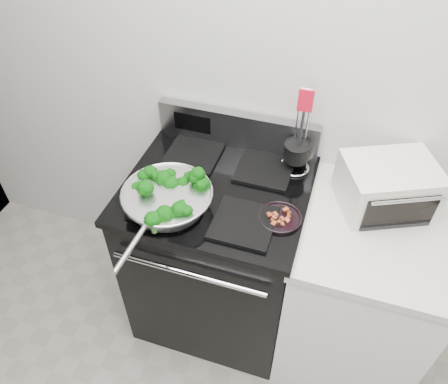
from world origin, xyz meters
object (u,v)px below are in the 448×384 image
at_px(utensil_holder, 296,156).
at_px(skillet, 167,199).
at_px(bacon_plate, 280,216).
at_px(toaster_oven, 387,186).
at_px(gas_range, 218,253).

bearing_deg(utensil_holder, skillet, -141.86).
distance_m(bacon_plate, toaster_oven, 0.46).
bearing_deg(skillet, gas_range, 54.29).
xyz_separation_m(gas_range, skillet, (-0.15, -0.19, 0.52)).
xyz_separation_m(utensil_holder, toaster_oven, (0.39, -0.08, 0.00)).
bearing_deg(gas_range, bacon_plate, -18.78).
relative_size(utensil_holder, toaster_oven, 0.93).
xyz_separation_m(bacon_plate, toaster_oven, (0.38, 0.24, 0.06)).
distance_m(gas_range, bacon_plate, 0.57).
bearing_deg(toaster_oven, utensil_holder, 143.73).
height_order(skillet, bacon_plate, skillet).
height_order(utensil_holder, toaster_oven, utensil_holder).
height_order(bacon_plate, utensil_holder, utensil_holder).
relative_size(bacon_plate, toaster_oven, 0.40).
bearing_deg(skillet, utensil_holder, 45.09).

